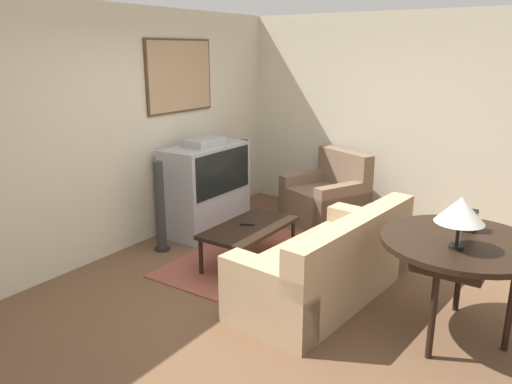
# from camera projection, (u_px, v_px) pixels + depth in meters

# --- Properties ---
(ground_plane) EXTENTS (12.00, 12.00, 0.00)m
(ground_plane) POSITION_uv_depth(u_px,v_px,m) (291.00, 288.00, 4.84)
(ground_plane) COLOR brown
(wall_back) EXTENTS (12.00, 0.10, 2.70)m
(wall_back) POSITION_uv_depth(u_px,v_px,m) (130.00, 129.00, 5.62)
(wall_back) COLOR beige
(wall_back) RESTS_ON ground_plane
(wall_right) EXTENTS (0.06, 12.00, 2.70)m
(wall_right) POSITION_uv_depth(u_px,v_px,m) (393.00, 119.00, 6.57)
(wall_right) COLOR beige
(wall_right) RESTS_ON ground_plane
(area_rug) EXTENTS (1.99, 1.59, 0.01)m
(area_rug) POSITION_uv_depth(u_px,v_px,m) (262.00, 261.00, 5.43)
(area_rug) COLOR brown
(area_rug) RESTS_ON ground_plane
(tv) EXTENTS (1.14, 0.57, 1.18)m
(tv) POSITION_uv_depth(u_px,v_px,m) (206.00, 187.00, 6.27)
(tv) COLOR #9E9EA3
(tv) RESTS_ON ground_plane
(couch) EXTENTS (2.02, 1.03, 0.83)m
(couch) POSITION_uv_depth(u_px,v_px,m) (328.00, 266.00, 4.61)
(couch) COLOR tan
(couch) RESTS_ON ground_plane
(armchair) EXTENTS (1.15, 1.18, 0.93)m
(armchair) POSITION_uv_depth(u_px,v_px,m) (327.00, 198.00, 6.67)
(armchair) COLOR brown
(armchair) RESTS_ON ground_plane
(coffee_table) EXTENTS (1.12, 0.59, 0.43)m
(coffee_table) POSITION_uv_depth(u_px,v_px,m) (249.00, 229.00, 5.29)
(coffee_table) COLOR black
(coffee_table) RESTS_ON ground_plane
(console_table) EXTENTS (1.22, 1.22, 0.82)m
(console_table) POSITION_uv_depth(u_px,v_px,m) (462.00, 248.00, 3.85)
(console_table) COLOR black
(console_table) RESTS_ON ground_plane
(table_lamp) EXTENTS (0.35, 0.35, 0.39)m
(table_lamp) POSITION_uv_depth(u_px,v_px,m) (461.00, 210.00, 3.59)
(table_lamp) COLOR black
(table_lamp) RESTS_ON console_table
(mantel_clock) EXTENTS (0.14, 0.10, 0.17)m
(mantel_clock) POSITION_uv_depth(u_px,v_px,m) (471.00, 221.00, 4.01)
(mantel_clock) COLOR black
(mantel_clock) RESTS_ON console_table
(remote) EXTENTS (0.11, 0.16, 0.02)m
(remote) POSITION_uv_depth(u_px,v_px,m) (247.00, 224.00, 5.30)
(remote) COLOR black
(remote) RESTS_ON coffee_table
(speaker_tower_left) EXTENTS (0.19, 0.19, 1.04)m
(speaker_tower_left) POSITION_uv_depth(u_px,v_px,m) (160.00, 209.00, 5.63)
(speaker_tower_left) COLOR black
(speaker_tower_left) RESTS_ON ground_plane
(speaker_tower_right) EXTENTS (0.19, 0.19, 1.04)m
(speaker_tower_right) POSITION_uv_depth(u_px,v_px,m) (244.00, 179.00, 6.94)
(speaker_tower_right) COLOR black
(speaker_tower_right) RESTS_ON ground_plane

